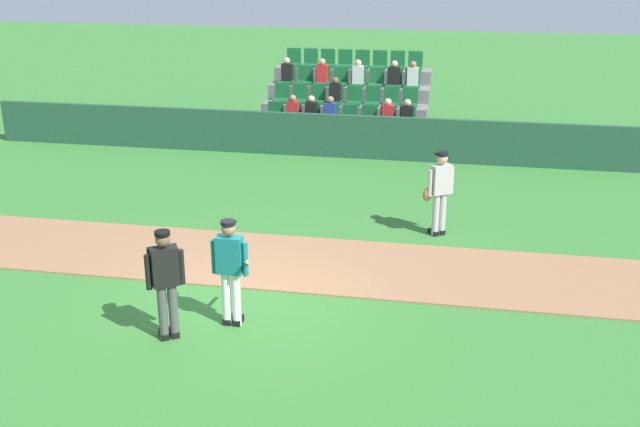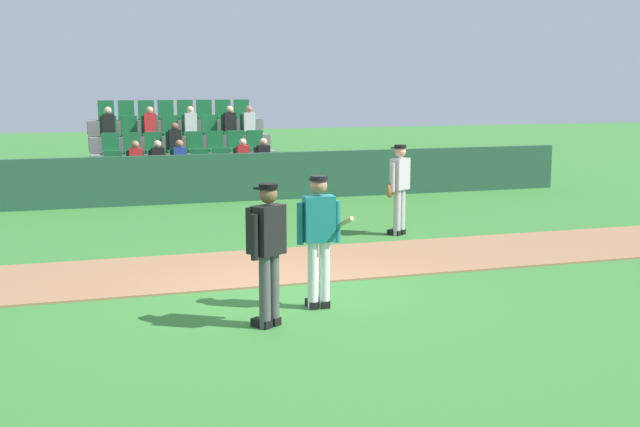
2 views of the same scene
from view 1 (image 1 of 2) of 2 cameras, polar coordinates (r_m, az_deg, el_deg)
The scene contains 7 objects.
ground_plane at distance 12.92m, azimuth -5.89°, elevation -6.78°, with size 80.00×80.00×0.00m, color #387A33.
infield_dirt_path at distance 14.52m, azimuth -3.86°, elevation -3.50°, with size 28.00×2.54×0.03m, color #9E704C.
dugout_fence at distance 21.18m, azimuth 1.05°, elevation 5.82°, with size 20.00×0.16×1.20m, color #234C38.
stadium_bleachers at distance 23.34m, azimuth 2.01°, elevation 7.54°, with size 5.00×3.80×2.45m.
batter_teal_jersey at distance 11.89m, azimuth -6.69°, elevation -4.10°, with size 0.69×0.78×1.76m.
umpire_home_plate at distance 11.65m, azimuth -11.48°, elevation -4.76°, with size 0.53×0.47×1.76m.
runner_grey_jersey at distance 15.60m, azimuth 8.92°, elevation 1.71°, with size 0.62×0.45×1.76m.
Camera 1 is at (3.41, -11.02, 5.81)m, focal length 42.86 mm.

